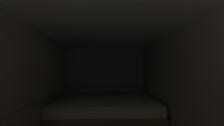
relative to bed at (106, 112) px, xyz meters
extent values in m
cube|color=beige|center=(0.00, 1.10, 0.63)|extent=(2.35, 0.05, 1.95)
cube|color=beige|center=(-1.15, -1.58, 0.63)|extent=(0.05, 5.29, 1.95)
cube|color=beige|center=(1.15, -1.58, 0.63)|extent=(0.05, 5.29, 1.95)
cube|color=white|center=(0.00, -1.58, 1.63)|extent=(2.35, 5.29, 0.05)
cube|color=#9E7247|center=(0.00, -0.02, -0.11)|extent=(2.13, 2.09, 0.48)
cube|color=white|center=(0.00, -0.02, 0.23)|extent=(2.09, 2.05, 0.20)
ellipsoid|color=white|center=(-0.48, 0.83, 0.41)|extent=(0.57, 0.29, 0.16)
ellipsoid|color=white|center=(0.48, 0.83, 0.41)|extent=(0.57, 0.29, 0.16)
ellipsoid|color=white|center=(0.00, 0.83, 0.41)|extent=(0.57, 0.29, 0.16)
camera|label=1|loc=(0.00, -3.92, 0.94)|focal=27.13mm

